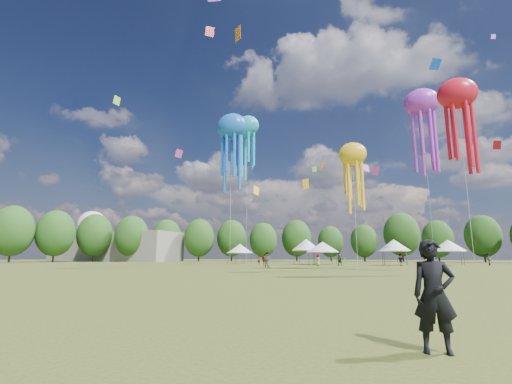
% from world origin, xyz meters
% --- Properties ---
extents(ground, '(300.00, 300.00, 0.00)m').
position_xyz_m(ground, '(0.00, 0.00, 0.00)').
color(ground, '#384416').
rests_on(ground, ground).
extents(observer_main, '(0.63, 0.47, 1.59)m').
position_xyz_m(observer_main, '(8.14, -3.00, 0.80)').
color(observer_main, black).
rests_on(observer_main, ground).
extents(spectator_near, '(1.06, 0.91, 1.88)m').
position_xyz_m(spectator_near, '(-8.93, 33.38, 0.94)').
color(spectator_near, gray).
rests_on(spectator_near, ground).
extents(spectators_far, '(35.39, 32.07, 1.90)m').
position_xyz_m(spectators_far, '(1.95, 45.48, 0.88)').
color(spectators_far, gray).
rests_on(spectators_far, ground).
extents(festival_tents, '(39.68, 9.79, 4.42)m').
position_xyz_m(festival_tents, '(-3.15, 53.19, 3.05)').
color(festival_tents, '#47474C').
rests_on(festival_tents, ground).
extents(show_kites, '(34.98, 27.74, 27.13)m').
position_xyz_m(show_kites, '(-4.21, 40.62, 19.11)').
color(show_kites, blue).
rests_on(show_kites, ground).
extents(small_kites, '(68.04, 59.13, 44.38)m').
position_xyz_m(small_kites, '(1.57, 43.80, 29.43)').
color(small_kites, blue).
rests_on(small_kites, ground).
extents(treeline, '(201.57, 95.24, 13.43)m').
position_xyz_m(treeline, '(-3.87, 62.51, 6.54)').
color(treeline, '#38281C').
rests_on(treeline, ground).
extents(hangar, '(40.00, 12.00, 8.00)m').
position_xyz_m(hangar, '(-72.00, 72.00, 4.00)').
color(hangar, gray).
rests_on(hangar, ground).
extents(radome, '(9.00, 9.00, 16.00)m').
position_xyz_m(radome, '(-88.00, 78.00, 9.99)').
color(radome, white).
rests_on(radome, ground).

